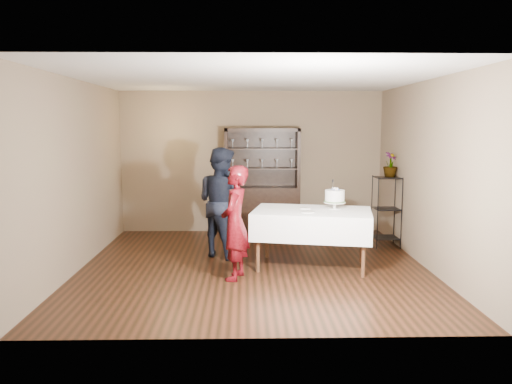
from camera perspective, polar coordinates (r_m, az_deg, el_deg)
The scene contains 14 objects.
floor at distance 7.40m, azimuth -0.27°, elevation -8.49°, with size 5.00×5.00×0.00m, color black.
ceiling at distance 7.14m, azimuth -0.29°, elevation 12.83°, with size 5.00×5.00×0.00m, color silver.
back_wall at distance 9.63m, azimuth -0.54°, elevation 3.44°, with size 5.00×0.02×2.70m, color brown.
wall_left at distance 7.53m, azimuth -19.69°, elevation 1.82°, with size 0.02×5.00×2.70m, color brown.
wall_right at distance 7.61m, azimuth 18.92°, elevation 1.91°, with size 0.02×5.00×2.70m, color brown.
china_hutch at distance 9.47m, azimuth 0.70°, elevation -0.81°, with size 1.40×0.48×2.00m.
plant_etagere at distance 8.76m, azimuth 14.68°, elevation -1.84°, with size 0.42×0.42×1.20m.
cake_table at distance 7.28m, azimuth 6.42°, elevation -3.61°, with size 1.85×1.34×0.84m.
woman at distance 6.65m, azimuth -2.43°, elevation -3.54°, with size 0.56×0.37×1.53m, color #340408.
man at distance 7.83m, azimuth -4.01°, elevation -1.16°, with size 0.84×0.65×1.72m, color black.
cake at distance 7.38m, azimuth 8.98°, elevation -0.57°, with size 0.37×0.37×0.44m.
plate_near at distance 7.05m, azimuth 5.94°, elevation -2.28°, with size 0.20×0.20×0.01m, color white.
plate_far at distance 7.36m, azimuth 5.64°, elevation -1.84°, with size 0.16×0.16×0.01m, color white.
potted_plant at distance 8.71m, azimuth 15.11°, elevation 3.05°, with size 0.24×0.24×0.42m, color #446B33.
Camera 1 is at (-0.12, -7.11, 2.05)m, focal length 35.00 mm.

